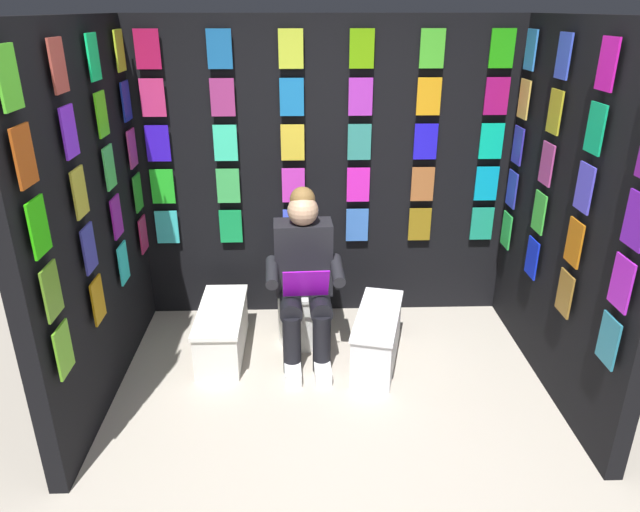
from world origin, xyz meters
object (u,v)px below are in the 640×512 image
object	(u,v)px
person_reading	(304,275)
comic_longbox_near	(222,330)
comic_longbox_far	(377,337)
toilet	(303,296)

from	to	relation	value
person_reading	comic_longbox_near	world-z (taller)	person_reading
comic_longbox_near	comic_longbox_far	size ratio (longest dim) A/B	0.96
comic_longbox_near	comic_longbox_far	distance (m)	1.10
toilet	comic_longbox_far	xyz separation A→B (m)	(-0.51, 0.37, -0.14)
comic_longbox_near	person_reading	bearing A→B (deg)	-179.83
toilet	person_reading	bearing A→B (deg)	89.66
person_reading	comic_longbox_near	xyz separation A→B (m)	(0.59, -0.00, -0.43)
toilet	person_reading	world-z (taller)	person_reading
comic_longbox_near	comic_longbox_far	world-z (taller)	comic_longbox_far
comic_longbox_near	toilet	bearing A→B (deg)	-158.57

